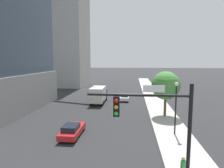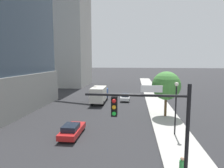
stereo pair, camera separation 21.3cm
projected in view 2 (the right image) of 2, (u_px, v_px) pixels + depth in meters
The scene contains 8 objects.
sidewalk at pixel (165, 119), 27.57m from camera, with size 4.07×120.00×0.15m, color #B2AFA8.
construction_building at pixel (65, 30), 62.15m from camera, with size 23.15×15.86×39.92m.
traffic_light_pole at pixel (156, 126), 10.20m from camera, with size 5.46×0.48×6.99m.
street_lamp at pixel (176, 100), 21.14m from camera, with size 0.44×0.44×5.81m.
street_tree at pixel (166, 86), 28.14m from camera, with size 4.12×4.12×6.54m.
car_red at pixel (72, 130), 21.33m from camera, with size 1.83×4.67×1.43m.
car_white at pixel (125, 97), 40.15m from camera, with size 1.78×4.48×1.47m.
box_truck at pixel (99, 94), 37.65m from camera, with size 2.42×7.19×3.21m.
Camera 2 is at (4.19, -7.44, 8.33)m, focal length 31.32 mm.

